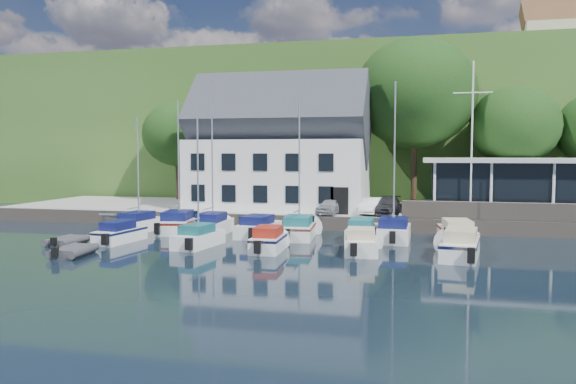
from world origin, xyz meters
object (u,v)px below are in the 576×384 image
object	(u,v)px
car_white	(372,206)
boat_r2_0	(120,231)
boat_r1_0	(138,171)
boat_r1_3	(258,226)
flagpole	(472,140)
dinghy_0	(67,240)
dinghy_1	(74,250)
harbor_building	(280,155)
boat_r2_4	(460,243)
boat_r1_7	(457,231)
car_silver	(331,206)
club_pavilion	(515,186)
boat_r1_4	(299,169)
boat_r1_2	(212,167)
car_dgrey	(388,206)
boat_r1_6	(394,168)
boat_r1_5	(362,229)
boat_r1_1	(178,166)
boat_r2_2	(269,238)
car_blue	(440,206)
boat_r2_3	(361,240)
boat_r2_1	(198,176)

from	to	relation	value
car_white	boat_r2_0	size ratio (longest dim) A/B	0.67
boat_r1_0	boat_r1_3	bearing A→B (deg)	4.89
flagpole	dinghy_0	world-z (taller)	flagpole
dinghy_1	car_white	bearing A→B (deg)	39.93
dinghy_1	harbor_building	bearing A→B (deg)	63.52
boat_r1_0	boat_r2_4	bearing A→B (deg)	-5.89
flagpole	boat_r1_7	xyz separation A→B (m)	(-1.16, -4.85, -5.66)
flagpole	boat_r1_7	world-z (taller)	flagpole
car_silver	boat_r1_0	xyz separation A→B (m)	(-12.81, -4.94, 2.64)
club_pavilion	boat_r2_4	distance (m)	14.58
boat_r1_4	boat_r1_7	bearing A→B (deg)	-2.86
car_silver	boat_r1_7	world-z (taller)	car_silver
boat_r1_4	boat_r1_2	bearing A→B (deg)	174.29
car_dgrey	boat_r2_0	distance (m)	18.86
boat_r2_4	boat_r1_6	bearing A→B (deg)	134.60
boat_r1_5	boat_r2_0	world-z (taller)	boat_r1_5
harbor_building	boat_r1_1	xyz separation A→B (m)	(-5.03, -8.61, -0.76)
boat_r1_5	boat_r1_7	xyz separation A→B (m)	(5.77, 0.52, 0.01)
boat_r2_2	car_silver	bearing A→B (deg)	77.09
dinghy_0	boat_r2_2	bearing A→B (deg)	5.39
car_dgrey	boat_r2_0	bearing A→B (deg)	-144.01
car_blue	boat_r1_4	xyz separation A→B (m)	(-9.01, -6.31, 2.78)
boat_r1_2	boat_r1_4	bearing A→B (deg)	-1.84
harbor_building	boat_r1_4	xyz separation A→B (m)	(3.61, -9.23, -0.92)
harbor_building	boat_r1_0	size ratio (longest dim) A/B	1.70
car_silver	car_white	world-z (taller)	car_white
harbor_building	boat_r1_7	world-z (taller)	harbor_building
boat_r2_2	dinghy_0	xyz separation A→B (m)	(-12.27, -0.88, -0.38)
club_pavilion	boat_r2_3	distance (m)	16.79
car_dgrey	boat_r1_4	distance (m)	8.56
boat_r1_7	boat_r2_4	distance (m)	5.26
car_blue	boat_r1_2	world-z (taller)	boat_r1_2
boat_r2_2	car_white	bearing A→B (deg)	64.16
harbor_building	car_dgrey	world-z (taller)	harbor_building
car_dgrey	car_blue	xyz separation A→B (m)	(3.65, 0.25, 0.02)
boat_r1_0	boat_r2_1	size ratio (longest dim) A/B	1.02
boat_r1_0	boat_r1_2	distance (m)	5.61
boat_r1_5	dinghy_1	size ratio (longest dim) A/B	2.12
car_dgrey	boat_r1_1	distance (m)	15.31
boat_r1_5	boat_r2_1	world-z (taller)	boat_r2_1
boat_r1_5	dinghy_0	world-z (taller)	boat_r1_5
boat_r1_3	boat_r2_4	world-z (taller)	boat_r2_4
dinghy_1	boat_r2_1	bearing A→B (deg)	31.90
car_silver	boat_r2_3	xyz separation A→B (m)	(3.23, -9.91, -0.90)
club_pavilion	boat_r1_3	size ratio (longest dim) A/B	2.29
car_blue	dinghy_1	bearing A→B (deg)	-160.87
boat_r2_0	car_dgrey	bearing A→B (deg)	40.26
boat_r2_0	boat_r2_1	bearing A→B (deg)	1.88
boat_r1_6	boat_r2_0	world-z (taller)	boat_r1_6
boat_r2_1	dinghy_0	world-z (taller)	boat_r2_1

